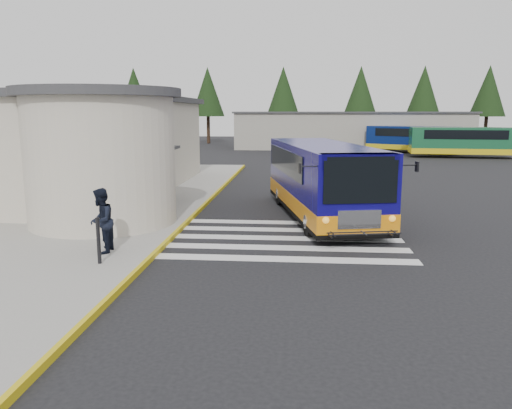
# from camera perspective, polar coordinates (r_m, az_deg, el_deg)

# --- Properties ---
(ground) EXTENTS (140.00, 140.00, 0.00)m
(ground) POSITION_cam_1_polar(r_m,az_deg,el_deg) (17.38, 4.55, -3.25)
(ground) COLOR black
(ground) RESTS_ON ground
(sidewalk) EXTENTS (10.00, 34.00, 0.15)m
(sidewalk) POSITION_cam_1_polar(r_m,az_deg,el_deg) (23.11, -18.30, -0.12)
(sidewalk) COLOR gray
(sidewalk) RESTS_ON ground
(curb_strip) EXTENTS (0.12, 34.00, 0.16)m
(curb_strip) POSITION_cam_1_polar(r_m,az_deg,el_deg) (21.66, -6.16, -0.31)
(curb_strip) COLOR gold
(curb_strip) RESTS_ON ground
(station_building) EXTENTS (12.70, 18.70, 4.80)m
(station_building) POSITION_cam_1_polar(r_m,az_deg,el_deg) (26.21, -19.87, 6.48)
(station_building) COLOR #BCB69F
(station_building) RESTS_ON ground
(crosswalk) EXTENTS (8.00, 5.35, 0.01)m
(crosswalk) POSITION_cam_1_polar(r_m,az_deg,el_deg) (16.61, 2.81, -3.85)
(crosswalk) COLOR silver
(crosswalk) RESTS_ON ground
(depot_building) EXTENTS (26.40, 8.40, 4.20)m
(depot_building) POSITION_cam_1_polar(r_m,az_deg,el_deg) (59.22, 10.69, 8.36)
(depot_building) COLOR gray
(depot_building) RESTS_ON ground
(tree_line) EXTENTS (58.40, 4.40, 10.00)m
(tree_line) POSITION_cam_1_polar(r_m,az_deg,el_deg) (67.23, 10.38, 12.58)
(tree_line) COLOR black
(tree_line) RESTS_ON ground
(transit_bus) EXTENTS (5.03, 10.54, 2.89)m
(transit_bus) POSITION_cam_1_polar(r_m,az_deg,el_deg) (19.95, 7.49, 2.52)
(transit_bus) COLOR #0E0864
(transit_bus) RESTS_ON ground
(pedestrian_a) EXTENTS (0.49, 0.66, 1.66)m
(pedestrian_a) POSITION_cam_1_polar(r_m,az_deg,el_deg) (17.09, -15.87, -0.48)
(pedestrian_a) COLOR black
(pedestrian_a) RESTS_ON sidewalk
(pedestrian_b) EXTENTS (0.77, 0.96, 1.87)m
(pedestrian_b) POSITION_cam_1_polar(r_m,az_deg,el_deg) (14.82, -17.30, -1.80)
(pedestrian_b) COLOR black
(pedestrian_b) RESTS_ON sidewalk
(bollard) EXTENTS (0.10, 0.10, 1.25)m
(bollard) POSITION_cam_1_polar(r_m,az_deg,el_deg) (13.86, -17.56, -3.96)
(bollard) COLOR black
(bollard) RESTS_ON sidewalk
(far_bus_a) EXTENTS (9.13, 6.72, 2.34)m
(far_bus_a) POSITION_cam_1_polar(r_m,az_deg,el_deg) (54.10, 17.44, 7.26)
(far_bus_a) COLOR #06174E
(far_bus_a) RESTS_ON ground
(far_bus_b) EXTENTS (9.46, 3.48, 2.39)m
(far_bus_b) POSITION_cam_1_polar(r_m,az_deg,el_deg) (49.97, 22.51, 6.75)
(far_bus_b) COLOR #144E2D
(far_bus_b) RESTS_ON ground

